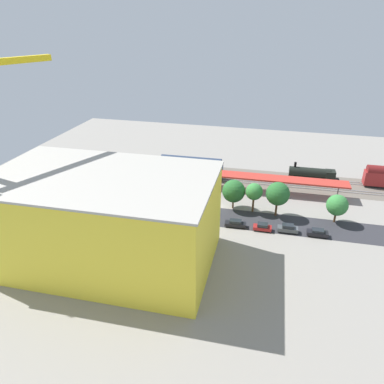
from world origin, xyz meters
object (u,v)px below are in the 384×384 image
(parked_car_2, at_px, (262,227))
(street_tree_2, at_px, (278,194))
(street_tree_5, at_px, (129,179))
(street_tree_4, at_px, (254,192))
(parked_car_3, at_px, (235,224))
(parked_car_1, at_px, (288,229))
(street_tree_3, at_px, (337,205))
(construction_building, at_px, (105,220))
(box_truck_2, at_px, (159,209))
(box_truck_0, at_px, (139,209))
(street_tree_0, at_px, (178,181))
(platform_canopy_near, at_px, (248,176))
(parked_car_0, at_px, (317,233))
(street_tree_1, at_px, (234,191))
(freight_coach_far, at_px, (191,166))
(box_truck_1, at_px, (126,210))
(traffic_light, at_px, (159,204))
(locomotive, at_px, (314,175))
(parked_car_4, at_px, (205,220))

(parked_car_2, bearing_deg, street_tree_2, -109.04)
(street_tree_5, bearing_deg, street_tree_4, -179.44)
(parked_car_3, relative_size, street_tree_4, 0.66)
(parked_car_1, relative_size, street_tree_2, 0.53)
(street_tree_3, xyz_separation_m, street_tree_5, (50.72, -0.29, 0.95))
(construction_building, bearing_deg, box_truck_2, -103.40)
(box_truck_0, bearing_deg, street_tree_0, -127.75)
(street_tree_4, bearing_deg, parked_car_3, 68.84)
(street_tree_2, xyz_separation_m, street_tree_5, (37.38, -0.30, -0.37))
(platform_canopy_near, height_order, parked_car_0, platform_canopy_near)
(street_tree_1, relative_size, street_tree_4, 1.01)
(platform_canopy_near, xyz_separation_m, street_tree_0, (16.38, 11.12, 1.60))
(freight_coach_far, height_order, parked_car_2, freight_coach_far)
(street_tree_1, relative_size, street_tree_5, 0.92)
(box_truck_2, distance_m, street_tree_5, 12.89)
(parked_car_3, height_order, box_truck_1, box_truck_1)
(parked_car_1, relative_size, traffic_light, 0.68)
(locomotive, distance_m, street_tree_5, 52.79)
(box_truck_0, bearing_deg, street_tree_2, -165.87)
(freight_coach_far, xyz_separation_m, parked_car_4, (-9.55, 25.29, -2.57))
(parked_car_4, bearing_deg, street_tree_0, -45.87)
(street_tree_1, bearing_deg, street_tree_3, 177.29)
(box_truck_0, bearing_deg, street_tree_3, -169.94)
(street_tree_1, height_order, street_tree_3, street_tree_1)
(street_tree_5, bearing_deg, parked_car_1, 169.60)
(parked_car_4, xyz_separation_m, box_truck_0, (15.99, 0.17, 0.86))
(parked_car_2, height_order, construction_building, construction_building)
(street_tree_1, bearing_deg, platform_canopy_near, -101.70)
(parked_car_3, xyz_separation_m, street_tree_4, (-3.16, -8.16, 4.57))
(freight_coach_far, relative_size, parked_car_2, 4.61)
(street_tree_0, height_order, street_tree_3, street_tree_0)
(parked_car_2, xyz_separation_m, street_tree_3, (-16.00, -7.70, 3.64))
(street_tree_3, bearing_deg, street_tree_4, -1.83)
(box_truck_0, xyz_separation_m, street_tree_2, (-31.70, -7.98, 4.06))
(traffic_light, bearing_deg, box_truck_0, -10.21)
(parked_car_4, height_order, street_tree_4, street_tree_4)
(platform_canopy_near, relative_size, parked_car_4, 11.81)
(construction_building, bearing_deg, traffic_light, -107.91)
(box_truck_1, height_order, street_tree_1, street_tree_1)
(construction_building, distance_m, box_truck_2, 20.36)
(parked_car_0, bearing_deg, box_truck_0, 1.09)
(construction_building, xyz_separation_m, street_tree_1, (-20.77, -26.40, -3.95))
(parked_car_0, distance_m, box_truck_1, 43.82)
(construction_building, bearing_deg, platform_canopy_near, -122.36)
(parked_car_0, relative_size, street_tree_4, 0.60)
(platform_canopy_near, relative_size, traffic_light, 7.92)
(freight_coach_far, bearing_deg, box_truck_0, 75.79)
(street_tree_4, bearing_deg, street_tree_1, -6.02)
(platform_canopy_near, height_order, construction_building, construction_building)
(parked_car_2, height_order, street_tree_1, street_tree_1)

